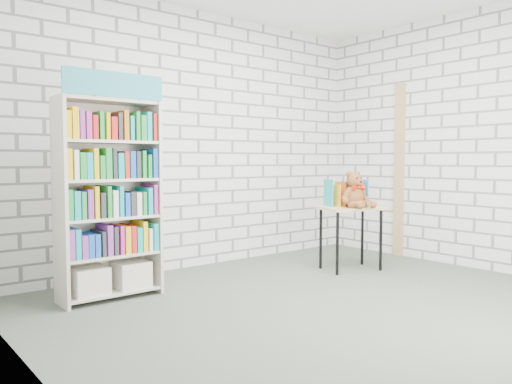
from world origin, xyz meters
TOP-DOWN VIEW (x-y plane):
  - ground at (0.00, 0.00)m, footprint 4.50×4.50m
  - room_shell at (0.00, 0.00)m, footprint 4.52×4.02m
  - bookshelf at (-1.31, 1.36)m, footprint 0.84×0.33m
  - display_table at (1.14, 0.79)m, footprint 0.73×0.60m
  - table_books at (1.17, 0.89)m, footprint 0.48×0.31m
  - teddy_bear at (1.10, 0.70)m, footprint 0.36×0.33m
  - door_trim at (2.23, 0.95)m, footprint 0.05×0.12m

SIDE VIEW (x-z plane):
  - ground at x=0.00m, z-range 0.00..0.00m
  - display_table at x=1.14m, z-range 0.24..0.92m
  - table_books at x=1.17m, z-range 0.68..0.94m
  - teddy_bear at x=1.10m, z-range 0.64..1.02m
  - bookshelf at x=-1.31m, z-range -0.08..1.80m
  - door_trim at x=2.23m, z-range 0.00..2.10m
  - room_shell at x=0.00m, z-range 0.38..3.19m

